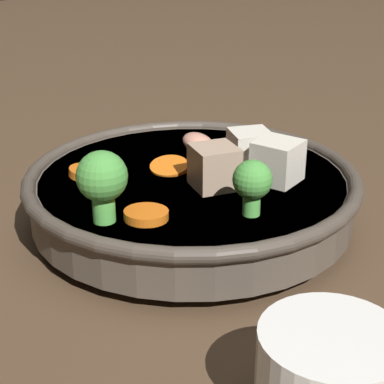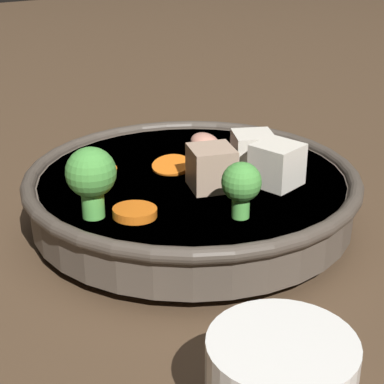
% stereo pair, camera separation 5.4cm
% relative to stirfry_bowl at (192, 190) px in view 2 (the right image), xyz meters
% --- Properties ---
extents(ground_plane, '(3.00, 3.00, 0.00)m').
position_rel_stirfry_bowl_xyz_m(ground_plane, '(0.00, -0.00, -0.03)').
color(ground_plane, '#4C3826').
extents(stirfry_bowl, '(0.28, 0.28, 0.10)m').
position_rel_stirfry_bowl_xyz_m(stirfry_bowl, '(0.00, 0.00, 0.00)').
color(stirfry_bowl, '#51473D').
rests_on(stirfry_bowl, ground_plane).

